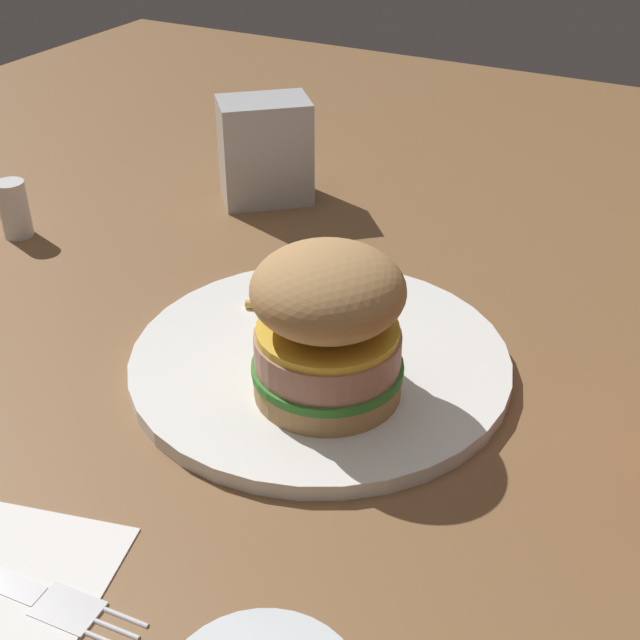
# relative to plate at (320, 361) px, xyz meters

# --- Properties ---
(ground_plane) EXTENTS (1.60, 1.60, 0.00)m
(ground_plane) POSITION_rel_plate_xyz_m (-0.01, 0.03, -0.01)
(ground_plane) COLOR brown
(plate) EXTENTS (0.28, 0.28, 0.01)m
(plate) POSITION_rel_plate_xyz_m (0.00, 0.00, 0.00)
(plate) COLOR white
(plate) RESTS_ON ground_plane
(sandwich) EXTENTS (0.10, 0.10, 0.11)m
(sandwich) POSITION_rel_plate_xyz_m (0.03, -0.04, 0.06)
(sandwich) COLOR tan
(sandwich) RESTS_ON plate
(fries_pile) EXTENTS (0.10, 0.10, 0.01)m
(fries_pile) POSITION_rel_plate_xyz_m (-0.03, 0.06, 0.01)
(fries_pile) COLOR gold
(fries_pile) RESTS_ON plate
(napkin) EXTENTS (0.13, 0.13, 0.00)m
(napkin) POSITION_rel_plate_xyz_m (-0.06, -0.26, -0.01)
(napkin) COLOR white
(napkin) RESTS_ON ground_plane
(fork) EXTENTS (0.17, 0.03, 0.00)m
(fork) POSITION_rel_plate_xyz_m (-0.05, -0.26, -0.00)
(fork) COLOR silver
(fork) RESTS_ON napkin
(napkin_dispenser) EXTENTS (0.11, 0.10, 0.11)m
(napkin_dispenser) POSITION_rel_plate_xyz_m (-0.19, 0.24, 0.05)
(napkin_dispenser) COLOR #B7BABF
(napkin_dispenser) RESTS_ON ground_plane
(salt_shaker) EXTENTS (0.03, 0.03, 0.06)m
(salt_shaker) POSITION_rel_plate_xyz_m (-0.36, 0.06, 0.02)
(salt_shaker) COLOR white
(salt_shaker) RESTS_ON ground_plane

